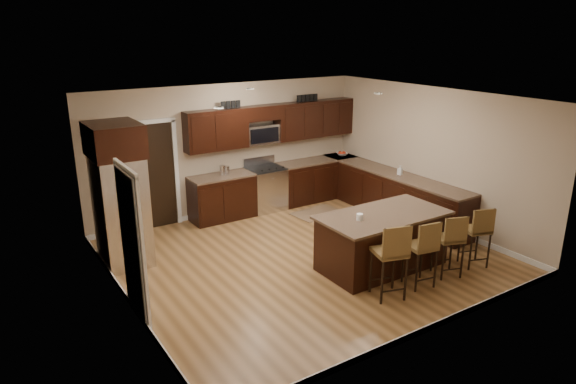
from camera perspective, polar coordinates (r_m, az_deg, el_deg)
floor at (r=8.88m, az=1.82°, el=-7.20°), size 6.00×6.00×0.00m
ceiling at (r=8.11m, az=2.01°, el=10.34°), size 6.00×6.00×0.00m
wall_back at (r=10.69m, az=-6.55°, el=4.72°), size 6.00×0.00×6.00m
wall_left at (r=7.20m, az=-18.12°, el=-2.61°), size 0.00×5.50×5.50m
wall_right at (r=10.35m, az=15.72°, el=3.72°), size 0.00×5.50×5.50m
base_cabinets at (r=10.86m, az=5.76°, el=0.08°), size 4.02×3.96×0.92m
upper_cabinets at (r=10.95m, az=-1.32°, el=7.76°), size 4.00×0.33×0.80m
range at (r=10.98m, az=-2.52°, el=0.42°), size 0.76×0.64×1.11m
microwave at (r=10.82m, az=-3.01°, el=6.43°), size 0.76×0.31×0.40m
doorway at (r=10.16m, az=-14.79°, el=1.67°), size 0.85×0.03×2.06m
pantry_door at (r=7.05m, az=-17.05°, el=-5.83°), size 0.03×0.80×2.04m
letter_decor at (r=10.80m, az=-1.99°, el=10.06°), size 2.20×0.03×0.15m
island at (r=8.50m, az=10.39°, el=-5.50°), size 2.11×1.11×0.92m
stool_left at (r=7.44m, az=11.46°, el=-6.62°), size 0.54×0.54×1.16m
stool_mid at (r=7.90m, az=14.82°, el=-5.85°), size 0.46×0.46×1.06m
stool_right at (r=8.35m, az=17.67°, el=-4.95°), size 0.49×0.49×1.03m
refrigerator at (r=8.69m, az=-18.22°, el=-0.16°), size 0.79×0.97×2.35m
floor_mat at (r=10.89m, az=3.27°, el=-2.34°), size 1.09×0.78×0.01m
fruit_bowl at (r=11.99m, az=6.03°, el=4.22°), size 0.32×0.32×0.06m
soap_bottle at (r=10.57m, az=12.34°, el=2.39°), size 0.11×0.11×0.19m
canister_tall at (r=10.38m, az=-7.28°, el=2.41°), size 0.12×0.12×0.20m
canister_short at (r=10.42m, az=-6.82°, el=2.41°), size 0.11×0.11×0.17m
island_jar at (r=7.99m, az=7.97°, el=-2.76°), size 0.10×0.10×0.10m
stool_extra at (r=8.84m, az=20.38°, el=-3.97°), size 0.49×0.49×1.03m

